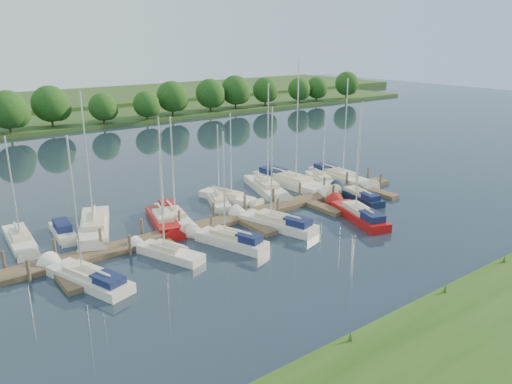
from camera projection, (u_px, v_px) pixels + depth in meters
ground at (297, 248)px, 38.81m from camera, size 260.00×260.00×0.00m
near_bank at (496, 342)px, 26.56m from camera, size 90.00×10.00×0.50m
dock at (242, 220)px, 44.31m from camera, size 40.00×6.00×0.40m
mooring_pilings at (235, 212)px, 45.05m from camera, size 38.24×2.84×2.00m
far_shore at (38, 120)px, 95.82m from camera, size 180.00×30.00×0.60m
distant_hill at (8, 104)px, 114.73m from camera, size 220.00×40.00×1.40m
treeline at (75, 106)px, 87.13m from camera, size 147.26×9.24×8.18m
sailboat_n_0 at (20, 241)px, 39.47m from camera, size 2.01×7.12×9.09m
motorboat at (63, 232)px, 41.13m from camera, size 1.82×5.09×1.47m
sailboat_n_2 at (95, 229)px, 41.93m from camera, size 5.13×9.55×12.17m
sailboat_n_3 at (164, 222)px, 43.48m from camera, size 3.43×7.79×9.93m
sailboat_n_4 at (174, 217)px, 44.62m from camera, size 3.09×7.70×9.75m
sailboat_n_5 at (219, 203)px, 48.57m from camera, size 3.40×6.40×8.31m
sailboat_n_6 at (230, 198)px, 49.84m from camera, size 3.44×7.22×9.20m
sailboat_n_7 at (267, 189)px, 52.79m from camera, size 4.43×9.28×11.79m
sailboat_n_8 at (293, 183)px, 54.83m from camera, size 3.31×11.33×14.20m
sailboat_n_9 at (322, 181)px, 55.77m from camera, size 3.61×6.75×8.80m
sailboat_n_10 at (340, 177)px, 57.17m from camera, size 2.62×9.42×11.85m
sailboat_s_0 at (87, 278)px, 33.33m from camera, size 3.99×8.14×10.34m
sailboat_s_1 at (167, 253)px, 37.29m from camera, size 3.42×6.42×8.40m
sailboat_s_2 at (230, 241)px, 39.30m from camera, size 3.63×7.21×9.49m
sailboat_s_3 at (275, 224)px, 42.98m from camera, size 3.89×8.41×10.77m
sailboat_s_4 at (358, 215)px, 44.91m from camera, size 4.14×8.50×10.94m
sailboat_s_5 at (357, 196)px, 50.38m from camera, size 2.94×7.39×9.36m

